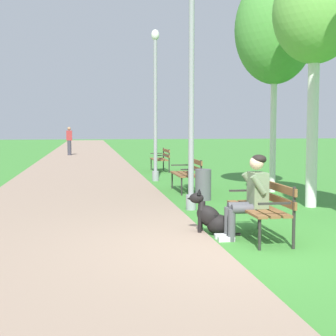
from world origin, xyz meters
name	(u,v)px	position (x,y,z in m)	size (l,w,h in m)	color
ground_plane	(243,249)	(0.00, 0.00, 0.00)	(120.00, 120.00, 0.00)	#3D8433
paved_path	(83,154)	(-2.36, 24.00, 0.02)	(4.11, 60.00, 0.04)	gray
park_bench_near	(263,204)	(0.49, 0.58, 0.51)	(0.55, 1.50, 0.85)	brown
park_bench_mid	(188,172)	(0.45, 6.00, 0.51)	(0.55, 1.50, 0.85)	brown
park_bench_far	(161,158)	(0.62, 11.88, 0.51)	(0.55, 1.50, 0.85)	brown
person_seated_on_near_bench	(251,193)	(0.28, 0.56, 0.68)	(0.74, 0.49, 1.25)	#4C4C51
dog_black	(212,218)	(-0.21, 0.94, 0.26)	(0.80, 0.44, 0.71)	black
lamp_post_near	(191,90)	(-0.05, 3.25, 2.38)	(0.24, 0.24, 4.60)	gray
lamp_post_mid	(155,104)	(-0.04, 8.60, 2.35)	(0.24, 0.24, 4.55)	gray
birch_tree_second	(315,16)	(2.47, 3.20, 3.87)	(1.71, 1.65, 4.95)	silver
birch_tree_third	(275,30)	(2.54, 5.57, 4.04)	(1.99, 1.92, 5.40)	silver
litter_bin	(203,185)	(0.49, 4.50, 0.35)	(0.36, 0.36, 0.70)	#515156
pedestrian_distant	(69,141)	(-3.12, 22.44, 0.84)	(0.32, 0.22, 1.65)	#383842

